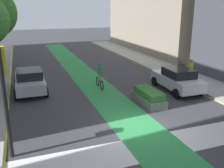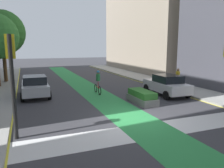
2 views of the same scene
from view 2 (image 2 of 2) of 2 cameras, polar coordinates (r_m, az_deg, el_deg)
The scene contains 12 objects.
ground_plane at distance 12.10m, azimuth 5.30°, elevation -8.40°, with size 120.00×120.00×0.00m, color #38383D.
bike_lane_paint at distance 12.06m, azimuth 4.87°, elevation -8.44°, with size 2.40×60.00×0.01m, color #2D8C47.
crosswalk_band at distance 10.46m, azimuth 10.31°, elevation -11.48°, with size 12.00×1.80×0.01m, color silver.
curb_stripe_left at distance 10.95m, azimuth -24.66°, elevation -11.23°, with size 0.16×60.00×0.01m, color yellow.
curb_stripe_right at distance 15.65m, azimuth 25.43°, elevation -5.11°, with size 0.16×60.00×0.01m, color yellow.
traffic_signal_near_left at distance 9.66m, azimuth -24.26°, elevation 4.07°, with size 0.35×0.52×4.20m.
car_silver_left_far at distance 17.64m, azimuth -19.08°, elevation -0.46°, with size 2.03×4.21×1.57m.
car_white_right_far at distance 17.70m, azimuth 13.71°, elevation -0.16°, with size 2.15×4.26×1.57m.
cyclist_in_lane at distance 17.58m, azimuth -3.62°, elevation 0.59°, with size 0.32×1.73×1.86m.
pedestrian_sidewalk_right_a at distance 19.40m, azimuth 16.39°, elevation 1.31°, with size 0.34×0.34×1.76m.
street_tree_near at distance 25.15m, azimuth -26.20°, elevation 11.69°, with size 4.40×4.40×7.11m.
median_planter at distance 14.94m, azimuth 7.64°, elevation -3.33°, with size 1.06×2.59×0.85m.
Camera 2 is at (-5.20, -10.26, 3.76)m, focal length 35.85 mm.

